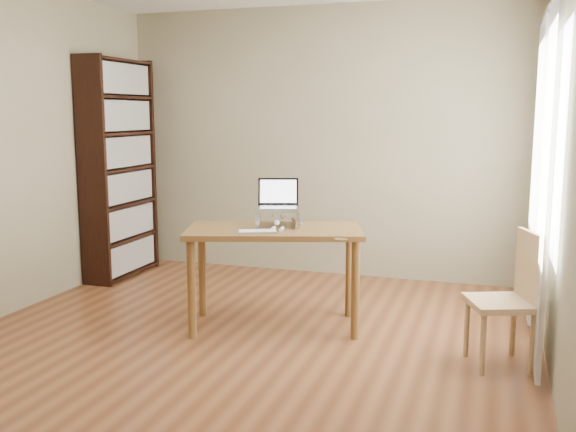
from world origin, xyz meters
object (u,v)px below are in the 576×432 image
object	(u,v)px
chair	(512,296)
desk	(274,243)
laptop	(280,200)
cat	(283,218)
keyboard	(258,232)
bookshelf	(119,169)

from	to	relation	value
chair	desk	bearing A→B (deg)	150.44
desk	chair	world-z (taller)	chair
laptop	cat	world-z (taller)	laptop
laptop	keyboard	bearing A→B (deg)	-115.12
bookshelf	chair	distance (m)	3.86
laptop	keyboard	xyz separation A→B (m)	(-0.05, -0.35, -0.18)
laptop	cat	size ratio (longest dim) A/B	0.76
desk	cat	world-z (taller)	cat
laptop	desk	bearing A→B (deg)	-107.44
cat	chair	xyz separation A→B (m)	(1.62, -0.37, -0.35)
desk	laptop	size ratio (longest dim) A/B	3.97
bookshelf	cat	bearing A→B (deg)	-24.41
bookshelf	cat	world-z (taller)	bookshelf
bookshelf	desk	bearing A→B (deg)	-27.41
laptop	keyboard	distance (m)	0.40
cat	chair	world-z (taller)	cat
chair	laptop	bearing A→B (deg)	146.00
bookshelf	cat	size ratio (longest dim) A/B	4.50
desk	laptop	bearing A→B (deg)	72.56
desk	cat	size ratio (longest dim) A/B	3.01
bookshelf	cat	xyz separation A→B (m)	(1.98, -0.90, -0.24)
laptop	cat	distance (m)	0.14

